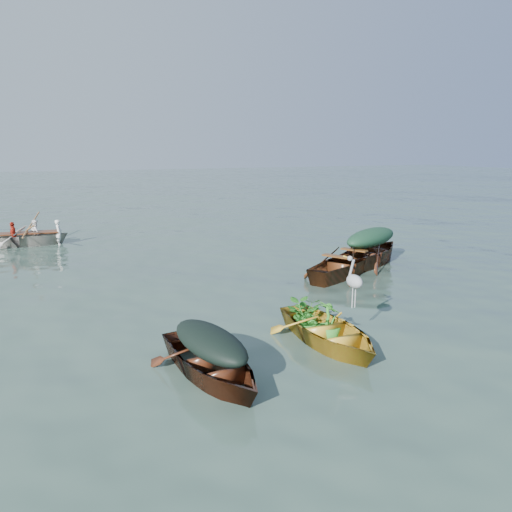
{
  "coord_description": "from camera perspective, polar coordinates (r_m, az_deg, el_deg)",
  "views": [
    {
      "loc": [
        -5.61,
        -10.8,
        3.32
      ],
      "look_at": [
        -0.2,
        1.05,
        0.5
      ],
      "focal_mm": 35.0,
      "sensor_mm": 36.0,
      "label": 1
    }
  ],
  "objects": [
    {
      "name": "dark_covered_boat",
      "position": [
        7.64,
        -5.2,
        -13.61
      ],
      "size": [
        1.71,
        3.51,
        0.82
      ],
      "primitive_type": "imported",
      "rotation": [
        0.0,
        0.0,
        0.14
      ],
      "color": "#421C0F",
      "rests_on": "ground"
    },
    {
      "name": "green_tarp_cover",
      "position": [
        14.74,
        13.03,
        2.1
      ],
      "size": [
        2.64,
        1.89,
        0.52
      ],
      "primitive_type": "ellipsoid",
      "rotation": [
        0.0,
        0.0,
        2.05
      ],
      "color": "#183C26",
      "rests_on": "green_tarp_boat"
    },
    {
      "name": "heron",
      "position": [
        8.91,
        11.15,
        -3.81
      ],
      "size": [
        0.28,
        0.4,
        0.92
      ],
      "primitive_type": null,
      "rotation": [
        0.0,
        0.0,
        0.0
      ],
      "color": "#9EA1A6",
      "rests_on": "yellow_dinghy"
    },
    {
      "name": "dark_tarp_cover",
      "position": [
        7.39,
        -5.29,
        -9.35
      ],
      "size": [
        0.94,
        1.93,
        0.4
      ],
      "primitive_type": "ellipsoid",
      "rotation": [
        0.0,
        0.0,
        0.14
      ],
      "color": "black",
      "rests_on": "dark_covered_boat"
    },
    {
      "name": "rowed_boat",
      "position": [
        19.09,
        -24.8,
        1.06
      ],
      "size": [
        4.02,
        1.46,
        0.92
      ],
      "primitive_type": "imported",
      "rotation": [
        0.0,
        0.0,
        1.5
      ],
      "color": "beige",
      "rests_on": "ground"
    },
    {
      "name": "ground",
      "position": [
        12.62,
        2.81,
        -3.06
      ],
      "size": [
        140.0,
        140.0,
        0.0
      ],
      "primitive_type": "plane",
      "color": "#3A5146",
      "rests_on": "ground"
    },
    {
      "name": "oars",
      "position": [
        19.01,
        -24.94,
        2.51
      ],
      "size": [
        0.78,
        2.64,
        0.06
      ],
      "primitive_type": null,
      "rotation": [
        0.0,
        0.0,
        1.5
      ],
      "color": "brown",
      "rests_on": "rowed_boat"
    },
    {
      "name": "thwart_benches",
      "position": [
        13.44,
        10.17,
        -0.03
      ],
      "size": [
        2.26,
        1.72,
        0.04
      ],
      "primitive_type": null,
      "rotation": [
        0.0,
        0.0,
        2.07
      ],
      "color": "#532F13",
      "rests_on": "open_wooden_boat"
    },
    {
      "name": "yellow_dinghy",
      "position": [
        8.87,
        8.17,
        -9.91
      ],
      "size": [
        1.41,
        3.22,
        0.87
      ],
      "primitive_type": "imported",
      "rotation": [
        0.0,
        0.0,
        0.0
      ],
      "color": "#B97824",
      "rests_on": "ground"
    },
    {
      "name": "green_tarp_boat",
      "position": [
        14.9,
        12.88,
        -0.97
      ],
      "size": [
        4.8,
        3.44,
        1.11
      ],
      "primitive_type": "imported",
      "rotation": [
        0.0,
        0.0,
        2.05
      ],
      "color": "#572B14",
      "rests_on": "ground"
    },
    {
      "name": "open_wooden_boat",
      "position": [
        13.55,
        10.09,
        -2.16
      ],
      "size": [
        4.39,
        3.21,
        0.99
      ],
      "primitive_type": "imported",
      "rotation": [
        0.0,
        0.0,
        2.07
      ],
      "color": "#5B2A16",
      "rests_on": "ground"
    },
    {
      "name": "dinghy_weeds",
      "position": [
        9.07,
        6.57,
        -4.42
      ],
      "size": [
        0.7,
        0.9,
        0.6
      ],
      "primitive_type": "imported",
      "rotation": [
        0.0,
        0.0,
        0.0
      ],
      "color": "#2C751E",
      "rests_on": "yellow_dinghy"
    },
    {
      "name": "rowers",
      "position": [
        18.96,
        -25.03,
        3.55
      ],
      "size": [
        2.83,
        1.26,
        0.76
      ],
      "primitive_type": "imported",
      "rotation": [
        0.0,
        0.0,
        1.5
      ],
      "color": "silver",
      "rests_on": "rowed_boat"
    }
  ]
}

